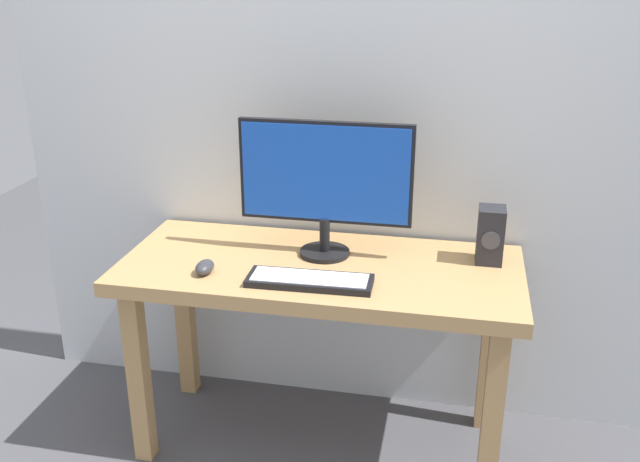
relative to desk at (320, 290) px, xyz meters
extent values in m
plane|color=#4C4C51|center=(0.00, 0.00, -0.63)|extent=(6.00, 6.00, 0.00)
cube|color=silver|center=(0.00, 0.34, 0.87)|extent=(2.50, 0.04, 3.00)
cube|color=tan|center=(0.00, 0.00, 0.08)|extent=(1.37, 0.60, 0.05)
cube|color=tan|center=(-0.61, -0.22, -0.29)|extent=(0.06, 0.06, 0.68)
cube|color=tan|center=(0.61, -0.22, -0.29)|extent=(0.06, 0.06, 0.68)
cube|color=tan|center=(-0.61, 0.22, -0.29)|extent=(0.06, 0.06, 0.68)
cube|color=tan|center=(0.61, 0.22, -0.29)|extent=(0.06, 0.06, 0.68)
cylinder|color=black|center=(0.00, 0.08, 0.11)|extent=(0.18, 0.18, 0.02)
cylinder|color=black|center=(0.00, 0.08, 0.18)|extent=(0.04, 0.04, 0.12)
cube|color=black|center=(0.00, 0.09, 0.40)|extent=(0.60, 0.02, 0.35)
cube|color=blue|center=(0.00, 0.08, 0.40)|extent=(0.58, 0.01, 0.33)
cube|color=black|center=(0.00, -0.16, 0.11)|extent=(0.41, 0.15, 0.02)
cube|color=silver|center=(0.00, -0.16, 0.12)|extent=(0.38, 0.12, 0.00)
ellipsoid|color=#333338|center=(-0.36, -0.15, 0.12)|extent=(0.06, 0.10, 0.04)
cube|color=#232328|center=(0.57, 0.13, 0.20)|extent=(0.09, 0.10, 0.20)
cylinder|color=#3F3F44|center=(0.57, 0.08, 0.20)|extent=(0.06, 0.00, 0.06)
camera|label=1|loc=(0.44, -2.17, 1.09)|focal=39.60mm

